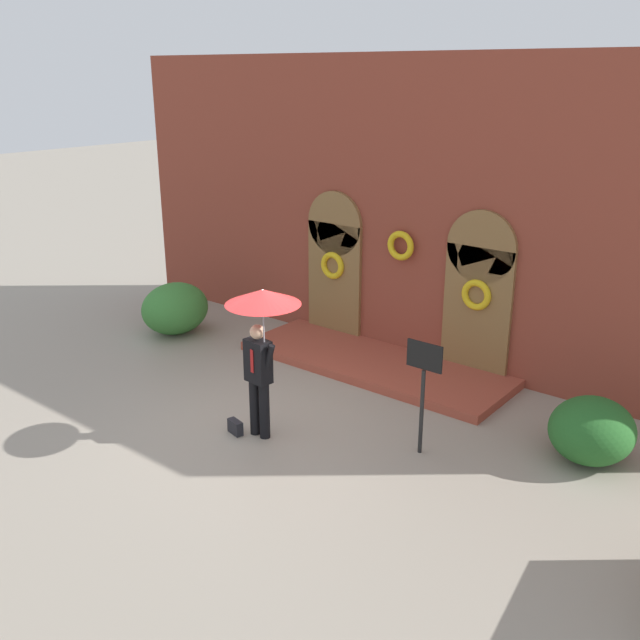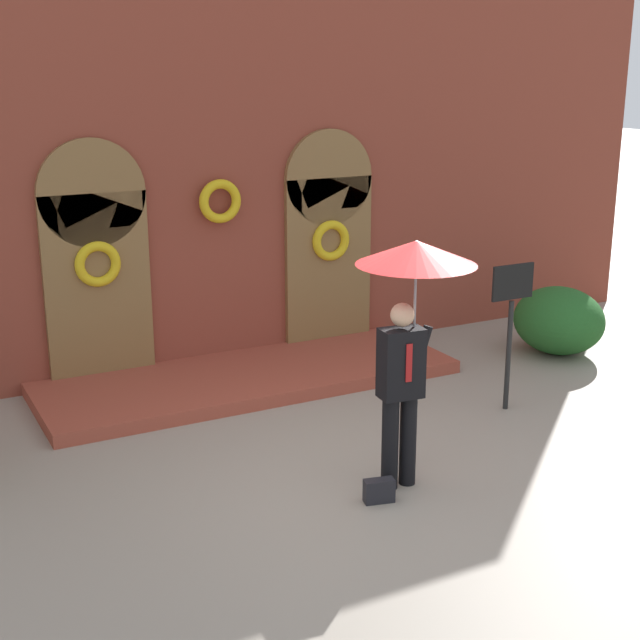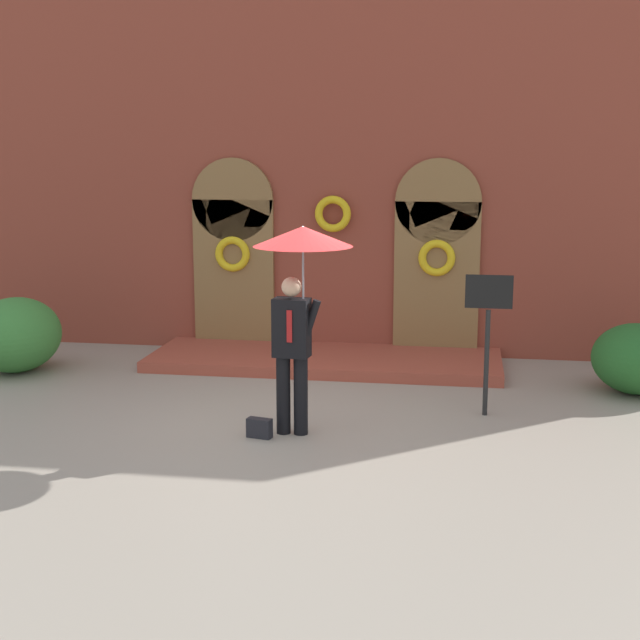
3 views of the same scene
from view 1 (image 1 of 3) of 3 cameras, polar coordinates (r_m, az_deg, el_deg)
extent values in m
plane|color=gray|center=(11.31, -4.60, -8.57)|extent=(80.00, 80.00, 0.00)
cube|color=brown|center=(13.58, 7.38, 8.65)|extent=(14.00, 0.50, 5.60)
cube|color=brown|center=(14.60, 1.16, 3.10)|extent=(1.30, 0.08, 2.40)
cylinder|color=brown|center=(14.31, 1.19, 7.72)|extent=(1.30, 0.08, 1.30)
cube|color=brown|center=(13.00, 12.41, 0.56)|extent=(1.30, 0.08, 2.40)
cylinder|color=brown|center=(12.67, 12.80, 5.71)|extent=(1.30, 0.08, 1.30)
torus|color=gold|center=(14.45, 1.00, 4.38)|extent=(0.56, 0.12, 0.56)
torus|color=gold|center=(12.83, 12.39, 1.97)|extent=(0.56, 0.12, 0.56)
torus|color=gold|center=(13.41, 6.46, 5.93)|extent=(0.56, 0.12, 0.56)
cube|color=#98402E|center=(13.44, 4.31, -3.50)|extent=(5.20, 1.80, 0.16)
cylinder|color=black|center=(10.96, -5.24, -6.92)|extent=(0.16, 0.16, 0.90)
cylinder|color=black|center=(10.83, -4.47, -7.23)|extent=(0.16, 0.16, 0.90)
cube|color=black|center=(10.57, -4.97, -3.29)|extent=(0.42, 0.28, 0.66)
cube|color=#A51919|center=(10.47, -5.47, -3.30)|extent=(0.06, 0.02, 0.36)
sphere|color=tan|center=(10.40, -5.05, -0.95)|extent=(0.22, 0.22, 0.22)
cylinder|color=black|center=(10.39, -4.11, -3.07)|extent=(0.22, 0.09, 0.46)
cylinder|color=gray|center=(10.33, -4.51, -1.32)|extent=(0.02, 0.02, 0.98)
cone|color=red|center=(10.14, -4.60, 1.86)|extent=(1.10, 1.10, 0.22)
cone|color=white|center=(10.13, -4.60, 1.94)|extent=(0.60, 0.61, 0.20)
cube|color=black|center=(11.14, -6.79, -8.49)|extent=(0.30, 0.18, 0.22)
cylinder|color=black|center=(10.41, 8.13, -7.31)|extent=(0.06, 0.06, 1.30)
cube|color=black|center=(10.05, 8.37, -2.87)|extent=(0.56, 0.03, 0.40)
ellipsoid|color=#387A33|center=(15.33, -11.51, 0.92)|extent=(1.25, 1.48, 1.08)
ellipsoid|color=#235B23|center=(10.92, 20.91, -8.24)|extent=(1.19, 1.30, 0.93)
camera|label=2|loc=(11.16, -48.38, 5.53)|focal=50.00mm
camera|label=3|loc=(5.90, -72.15, -15.81)|focal=50.00mm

